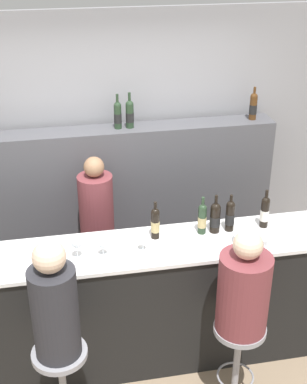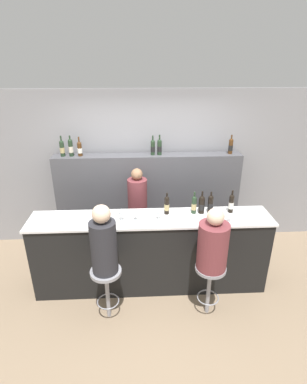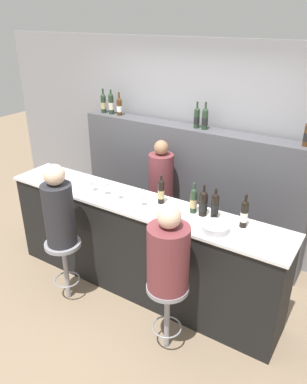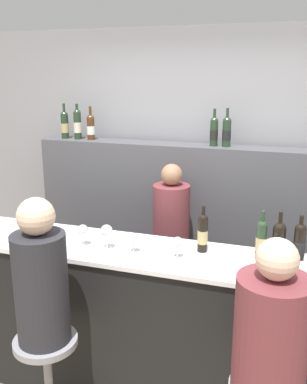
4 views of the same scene
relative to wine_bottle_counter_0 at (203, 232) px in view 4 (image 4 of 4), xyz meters
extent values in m
cube|color=gray|center=(-0.22, 1.23, 0.07)|extent=(6.40, 0.05, 2.60)
cube|color=black|center=(-0.22, -0.10, -0.69)|extent=(3.15, 0.51, 1.07)
cube|color=white|center=(-0.22, -0.10, -0.14)|extent=(3.19, 0.55, 0.03)
cube|color=#4C4C51|center=(-0.22, 1.01, -0.42)|extent=(2.99, 0.28, 1.62)
cylinder|color=black|center=(0.00, 0.00, -0.02)|extent=(0.06, 0.06, 0.22)
cylinder|color=tan|center=(0.00, 0.00, -0.03)|extent=(0.07, 0.07, 0.09)
sphere|color=black|center=(0.00, 0.00, 0.09)|extent=(0.06, 0.06, 0.06)
cylinder|color=black|center=(0.00, 0.00, 0.14)|extent=(0.02, 0.02, 0.07)
cylinder|color=#233823|center=(0.36, 0.00, -0.02)|extent=(0.06, 0.06, 0.22)
cylinder|color=tan|center=(0.36, 0.00, -0.03)|extent=(0.07, 0.07, 0.09)
sphere|color=#233823|center=(0.36, 0.00, 0.09)|extent=(0.06, 0.06, 0.06)
cylinder|color=#233823|center=(0.36, 0.00, 0.14)|extent=(0.02, 0.02, 0.08)
cylinder|color=black|center=(0.47, 0.00, -0.03)|extent=(0.08, 0.08, 0.21)
cylinder|color=black|center=(0.47, 0.00, -0.04)|extent=(0.08, 0.08, 0.08)
sphere|color=black|center=(0.47, 0.00, 0.08)|extent=(0.08, 0.08, 0.08)
cylinder|color=black|center=(0.47, 0.00, 0.14)|extent=(0.02, 0.02, 0.09)
cylinder|color=black|center=(0.59, 0.00, -0.02)|extent=(0.07, 0.07, 0.22)
cylinder|color=black|center=(0.59, 0.00, -0.03)|extent=(0.07, 0.07, 0.09)
sphere|color=black|center=(0.59, 0.00, 0.09)|extent=(0.07, 0.07, 0.07)
cylinder|color=black|center=(0.59, 0.00, 0.14)|extent=(0.02, 0.02, 0.07)
cylinder|color=#233823|center=(-1.54, 1.01, 0.50)|extent=(0.07, 0.07, 0.21)
cylinder|color=tan|center=(-1.54, 1.01, 0.49)|extent=(0.07, 0.07, 0.09)
sphere|color=#233823|center=(-1.54, 1.01, 0.61)|extent=(0.07, 0.07, 0.07)
cylinder|color=#233823|center=(-1.54, 1.01, 0.67)|extent=(0.02, 0.02, 0.09)
cylinder|color=#233823|center=(-1.40, 1.01, 0.51)|extent=(0.07, 0.07, 0.24)
cylinder|color=beige|center=(-1.40, 1.01, 0.50)|extent=(0.07, 0.07, 0.09)
sphere|color=#233823|center=(-1.40, 1.01, 0.63)|extent=(0.07, 0.07, 0.07)
cylinder|color=#233823|center=(-1.40, 1.01, 0.68)|extent=(0.02, 0.02, 0.07)
cylinder|color=#4C2D14|center=(-1.27, 1.01, 0.49)|extent=(0.07, 0.07, 0.19)
cylinder|color=white|center=(-1.27, 1.01, 0.48)|extent=(0.07, 0.07, 0.08)
sphere|color=#4C2D14|center=(-1.27, 1.01, 0.58)|extent=(0.07, 0.07, 0.07)
cylinder|color=#4C2D14|center=(-1.27, 1.01, 0.64)|extent=(0.02, 0.02, 0.10)
cylinder|color=#233823|center=(-0.14, 1.01, 0.50)|extent=(0.07, 0.07, 0.21)
cylinder|color=black|center=(-0.14, 1.01, 0.48)|extent=(0.07, 0.07, 0.08)
sphere|color=#233823|center=(-0.14, 1.01, 0.60)|extent=(0.07, 0.07, 0.07)
cylinder|color=#233823|center=(-0.14, 1.01, 0.66)|extent=(0.02, 0.02, 0.09)
cylinder|color=#233823|center=(-0.03, 1.01, 0.50)|extent=(0.07, 0.07, 0.21)
cylinder|color=black|center=(-0.03, 1.01, 0.49)|extent=(0.07, 0.07, 0.08)
sphere|color=#233823|center=(-0.03, 1.01, 0.60)|extent=(0.07, 0.07, 0.07)
cylinder|color=#233823|center=(-0.03, 1.01, 0.66)|extent=(0.02, 0.02, 0.09)
cylinder|color=silver|center=(-0.77, -0.16, -0.13)|extent=(0.07, 0.07, 0.00)
cylinder|color=silver|center=(-0.77, -0.16, -0.09)|extent=(0.01, 0.01, 0.07)
sphere|color=silver|center=(-0.77, -0.16, -0.02)|extent=(0.07, 0.07, 0.07)
cylinder|color=silver|center=(-0.60, -0.16, -0.13)|extent=(0.06, 0.06, 0.00)
cylinder|color=silver|center=(-0.60, -0.16, -0.08)|extent=(0.01, 0.01, 0.09)
sphere|color=silver|center=(-0.60, -0.16, 0.00)|extent=(0.08, 0.08, 0.08)
cylinder|color=silver|center=(-0.41, -0.16, -0.13)|extent=(0.07, 0.07, 0.00)
cylinder|color=silver|center=(-0.41, -0.16, -0.09)|extent=(0.01, 0.01, 0.06)
sphere|color=silver|center=(-0.41, -0.16, -0.03)|extent=(0.07, 0.07, 0.07)
cylinder|color=silver|center=(-0.12, -0.16, -0.13)|extent=(0.07, 0.07, 0.00)
cylinder|color=silver|center=(-0.12, -0.16, -0.09)|extent=(0.01, 0.01, 0.08)
sphere|color=silver|center=(-0.12, -0.16, -0.02)|extent=(0.07, 0.07, 0.07)
cylinder|color=gray|center=(-0.78, -0.66, -0.54)|extent=(0.37, 0.37, 0.04)
cylinder|color=#28282D|center=(-0.78, -0.66, -0.19)|extent=(0.30, 0.30, 0.65)
sphere|color=beige|center=(-0.78, -0.66, 0.24)|extent=(0.21, 0.21, 0.21)
cylinder|color=brown|center=(0.48, -0.66, -0.22)|extent=(0.36, 0.36, 0.59)
sphere|color=beige|center=(0.48, -0.66, 0.17)|extent=(0.20, 0.20, 0.20)
cylinder|color=brown|center=(-0.39, 0.64, -0.55)|extent=(0.30, 0.30, 1.35)
sphere|color=#936B4C|center=(-0.39, 0.64, 0.21)|extent=(0.17, 0.17, 0.17)
camera|label=1|loc=(-0.67, -3.38, 2.05)|focal=50.00mm
camera|label=2|loc=(-0.36, -3.55, 1.76)|focal=28.00mm
camera|label=3|loc=(1.76, -2.89, 1.61)|focal=35.00mm
camera|label=4|loc=(0.51, -2.53, 0.98)|focal=40.00mm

